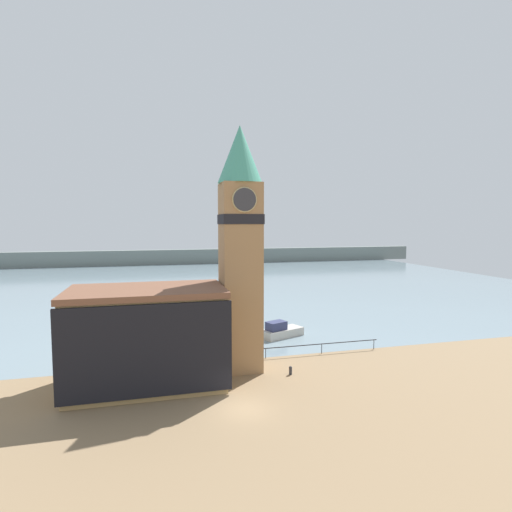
# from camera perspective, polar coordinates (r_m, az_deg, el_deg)

# --- Properties ---
(ground_plane) EXTENTS (160.00, 160.00, 0.00)m
(ground_plane) POSITION_cam_1_polar(r_m,az_deg,el_deg) (32.12, -1.75, -20.98)
(ground_plane) COLOR #846B4C
(water) EXTENTS (160.00, 120.00, 0.00)m
(water) POSITION_cam_1_polar(r_m,az_deg,el_deg) (100.14, -10.58, -3.41)
(water) COLOR gray
(water) RESTS_ON ground_plane
(far_shoreline) EXTENTS (180.00, 3.00, 5.00)m
(far_shoreline) POSITION_cam_1_polar(r_m,az_deg,el_deg) (139.58, -11.66, -0.13)
(far_shoreline) COLOR slate
(far_shoreline) RESTS_ON water
(pier_railing) EXTENTS (13.08, 0.08, 1.09)m
(pier_railing) POSITION_cam_1_polar(r_m,az_deg,el_deg) (44.26, 9.37, -12.39)
(pier_railing) COLOR #232328
(pier_railing) RESTS_ON ground_plane
(clock_tower) EXTENTS (4.15, 4.15, 22.92)m
(clock_tower) POSITION_cam_1_polar(r_m,az_deg,el_deg) (37.40, -2.26, 2.02)
(clock_tower) COLOR #9E754C
(clock_tower) RESTS_ON ground_plane
(pier_building) EXTENTS (13.22, 7.96, 8.41)m
(pier_building) POSITION_cam_1_polar(r_m,az_deg,el_deg) (36.13, -15.23, -11.05)
(pier_building) COLOR tan
(pier_building) RESTS_ON ground_plane
(boat_near) EXTENTS (5.74, 4.00, 2.03)m
(boat_near) POSITION_cam_1_polar(r_m,az_deg,el_deg) (49.89, 3.56, -10.64)
(boat_near) COLOR #B7B2A8
(boat_near) RESTS_ON water
(mooring_bollard_near) EXTENTS (0.30, 0.30, 0.80)m
(mooring_bollard_near) POSITION_cam_1_polar(r_m,az_deg,el_deg) (38.35, 4.95, -15.92)
(mooring_bollard_near) COLOR #2D2D33
(mooring_bollard_near) RESTS_ON ground_plane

